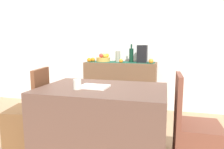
# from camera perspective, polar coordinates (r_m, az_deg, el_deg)

# --- Properties ---
(ground_plane) EXTENTS (6.40, 6.40, 0.02)m
(ground_plane) POSITION_cam_1_polar(r_m,az_deg,el_deg) (2.85, -3.38, -15.83)
(ground_plane) COLOR tan
(ground_plane) RESTS_ON ground
(room_wall_rear) EXTENTS (6.40, 0.06, 2.70)m
(room_wall_rear) POSITION_cam_1_polar(r_m,az_deg,el_deg) (3.74, 2.18, 11.37)
(room_wall_rear) COLOR silver
(room_wall_rear) RESTS_ON ground
(sideboard_console) EXTENTS (1.21, 0.42, 0.86)m
(sideboard_console) POSITION_cam_1_polar(r_m,az_deg,el_deg) (3.54, 2.42, -3.47)
(sideboard_console) COLOR brown
(sideboard_console) RESTS_ON ground
(table_runner) EXTENTS (1.13, 0.32, 0.01)m
(table_runner) POSITION_cam_1_polar(r_m,az_deg,el_deg) (3.48, 2.46, 3.50)
(table_runner) COLOR #1A4F3B
(table_runner) RESTS_ON sideboard_console
(fruit_bowl) EXTENTS (0.24, 0.24, 0.07)m
(fruit_bowl) POSITION_cam_1_polar(r_m,az_deg,el_deg) (3.55, -2.49, 4.24)
(fruit_bowl) COLOR gold
(fruit_bowl) RESTS_ON table_runner
(apple_left) EXTENTS (0.06, 0.06, 0.06)m
(apple_left) POSITION_cam_1_polar(r_m,az_deg,el_deg) (3.50, -1.97, 5.30)
(apple_left) COLOR gold
(apple_left) RESTS_ON fruit_bowl
(apple_right) EXTENTS (0.07, 0.07, 0.07)m
(apple_right) POSITION_cam_1_polar(r_m,az_deg,el_deg) (3.62, -2.57, 5.41)
(apple_right) COLOR #82AC43
(apple_right) RESTS_ON fruit_bowl
(apple_upper) EXTENTS (0.07, 0.07, 0.07)m
(apple_upper) POSITION_cam_1_polar(r_m,az_deg,el_deg) (3.51, -3.07, 5.35)
(apple_upper) COLOR #B4372D
(apple_upper) RESTS_ON fruit_bowl
(apple_rear) EXTENTS (0.07, 0.07, 0.07)m
(apple_rear) POSITION_cam_1_polar(r_m,az_deg,el_deg) (3.56, -1.36, 5.37)
(apple_rear) COLOR gold
(apple_rear) RESTS_ON fruit_bowl
(wine_bottle) EXTENTS (0.07, 0.07, 0.31)m
(wine_bottle) POSITION_cam_1_polar(r_m,az_deg,el_deg) (3.43, 5.43, 5.42)
(wine_bottle) COLOR #103321
(wine_bottle) RESTS_ON sideboard_console
(coffee_maker) EXTENTS (0.16, 0.18, 0.29)m
(coffee_maker) POSITION_cam_1_polar(r_m,az_deg,el_deg) (3.41, 8.48, 5.71)
(coffee_maker) COLOR black
(coffee_maker) RESTS_ON sideboard_console
(ceramic_vase) EXTENTS (0.08, 0.08, 0.19)m
(ceramic_vase) POSITION_cam_1_polar(r_m,az_deg,el_deg) (3.48, 1.66, 5.04)
(ceramic_vase) COLOR #9B9985
(ceramic_vase) RESTS_ON sideboard_console
(orange_loose_near_bowl) EXTENTS (0.07, 0.07, 0.07)m
(orange_loose_near_bowl) POSITION_cam_1_polar(r_m,az_deg,el_deg) (3.52, -6.43, 4.07)
(orange_loose_near_bowl) COLOR orange
(orange_loose_near_bowl) RESTS_ON sideboard_console
(orange_loose_end) EXTENTS (0.08, 0.08, 0.08)m
(orange_loose_end) POSITION_cam_1_polar(r_m,az_deg,el_deg) (3.57, -5.37, 4.17)
(orange_loose_end) COLOR orange
(orange_loose_end) RESTS_ON sideboard_console
(orange_loose_mid) EXTENTS (0.08, 0.08, 0.08)m
(orange_loose_mid) POSITION_cam_1_polar(r_m,az_deg,el_deg) (3.28, 10.87, 3.68)
(orange_loose_mid) COLOR orange
(orange_loose_mid) RESTS_ON sideboard_console
(orange_loose_far) EXTENTS (0.07, 0.07, 0.07)m
(orange_loose_far) POSITION_cam_1_polar(r_m,az_deg,el_deg) (3.35, 2.55, 3.82)
(orange_loose_far) COLOR orange
(orange_loose_far) RESTS_ON sideboard_console
(dining_table) EXTENTS (1.23, 0.83, 0.74)m
(dining_table) POSITION_cam_1_polar(r_m,az_deg,el_deg) (2.12, -2.56, -13.42)
(dining_table) COLOR brown
(dining_table) RESTS_ON ground
(open_book) EXTENTS (0.29, 0.23, 0.02)m
(open_book) POSITION_cam_1_polar(r_m,az_deg,el_deg) (2.01, -5.06, -3.40)
(open_book) COLOR white
(open_book) RESTS_ON dining_table
(coffee_cup) EXTENTS (0.07, 0.07, 0.09)m
(coffee_cup) POSITION_cam_1_polar(r_m,az_deg,el_deg) (1.95, -9.73, -2.75)
(coffee_cup) COLOR silver
(coffee_cup) RESTS_ON dining_table
(chair_near_window) EXTENTS (0.47, 0.47, 0.90)m
(chair_near_window) POSITION_cam_1_polar(r_m,az_deg,el_deg) (2.55, -22.24, -12.73)
(chair_near_window) COLOR brown
(chair_near_window) RESTS_ON ground
(chair_by_corner) EXTENTS (0.40, 0.40, 0.90)m
(chair_by_corner) POSITION_cam_1_polar(r_m,az_deg,el_deg) (2.10, 22.21, -17.42)
(chair_by_corner) COLOR brown
(chair_by_corner) RESTS_ON ground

